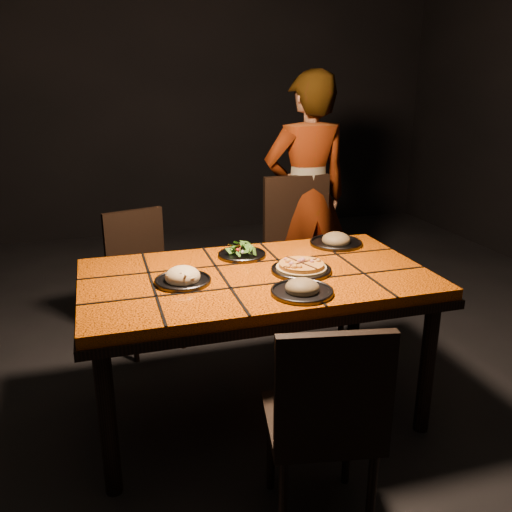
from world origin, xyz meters
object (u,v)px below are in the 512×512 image
object	(u,v)px
plate_pasta	(183,278)
chair_far_right	(301,243)
plate_pizza	(301,268)
diner	(306,198)
chair_near	(326,417)
dining_table	(256,289)
chair_far_left	(142,270)

from	to	relation	value
plate_pasta	chair_far_right	bearing A→B (deg)	45.38
plate_pizza	plate_pasta	distance (m)	0.56
diner	plate_pasta	distance (m)	1.54
plate_pizza	diner	bearing A→B (deg)	67.21
chair_near	plate_pizza	size ratio (longest dim) A/B	2.87
chair_far_right	diner	world-z (taller)	diner
plate_pasta	plate_pizza	bearing A→B (deg)	-1.84
chair_near	chair_far_right	world-z (taller)	chair_far_right
chair_far_right	diner	bearing A→B (deg)	61.27
dining_table	chair_near	size ratio (longest dim) A/B	1.87
plate_pizza	chair_near	bearing A→B (deg)	-104.48
chair_far_left	plate_pizza	world-z (taller)	chair_far_left
chair_near	plate_pasta	xyz separation A→B (m)	(-0.36, 0.77, 0.28)
diner	plate_pizza	size ratio (longest dim) A/B	5.53
chair_far_right	diner	xyz separation A→B (m)	(0.10, 0.18, 0.26)
dining_table	chair_far_left	distance (m)	1.08
chair_near	plate_pasta	distance (m)	0.90
chair_near	plate_pizza	world-z (taller)	chair_near
chair_near	chair_far_right	size ratio (longest dim) A/B	0.86
dining_table	chair_near	world-z (taller)	chair_near
plate_pizza	chair_far_left	bearing A→B (deg)	123.45
diner	plate_pizza	xyz separation A→B (m)	(-0.48, -1.15, -0.07)
chair_far_left	dining_table	bearing A→B (deg)	-80.87
diner	dining_table	bearing A→B (deg)	55.76
chair_near	diner	distance (m)	2.05
chair_near	diner	xyz separation A→B (m)	(0.68, 1.91, 0.34)
dining_table	diner	bearing A→B (deg)	58.01
diner	chair_near	bearing A→B (deg)	68.15
dining_table	plate_pasta	xyz separation A→B (m)	(-0.35, -0.02, 0.10)
chair_near	plate_pizza	xyz separation A→B (m)	(0.20, 0.76, 0.27)
chair_far_right	chair_near	bearing A→B (deg)	-108.53
chair_near	dining_table	bearing A→B (deg)	-78.37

